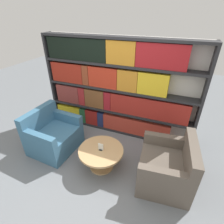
% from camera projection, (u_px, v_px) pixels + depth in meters
% --- Properties ---
extents(ground_plane, '(14.00, 14.00, 0.00)m').
position_uv_depth(ground_plane, '(88.00, 176.00, 3.09)').
color(ground_plane, slate).
extents(bookshelf, '(3.35, 0.30, 2.12)m').
position_uv_depth(bookshelf, '(114.00, 88.00, 3.79)').
color(bookshelf, silver).
rests_on(bookshelf, ground_plane).
extents(armchair_left, '(0.86, 0.96, 0.86)m').
position_uv_depth(armchair_left, '(53.00, 136.00, 3.58)').
color(armchair_left, '#386684').
rests_on(armchair_left, ground_plane).
extents(armchair_right, '(0.90, 0.99, 0.86)m').
position_uv_depth(armchair_right, '(167.00, 168.00, 2.86)').
color(armchair_right, brown).
rests_on(armchair_right, ground_plane).
extents(coffee_table, '(0.80, 0.80, 0.41)m').
position_uv_depth(coffee_table, '(101.00, 154.00, 3.13)').
color(coffee_table, tan).
rests_on(coffee_table, ground_plane).
extents(table_sign, '(0.10, 0.06, 0.13)m').
position_uv_depth(table_sign, '(101.00, 147.00, 3.05)').
color(table_sign, black).
rests_on(table_sign, coffee_table).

